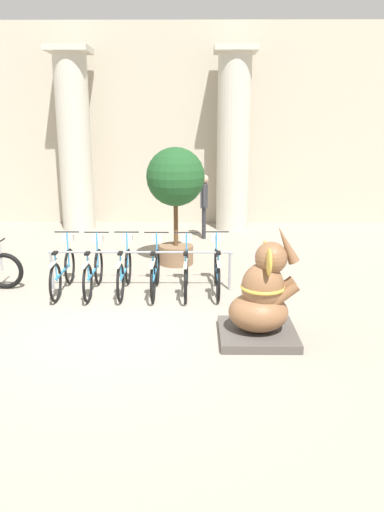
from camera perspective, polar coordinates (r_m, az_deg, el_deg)
name	(u,v)px	position (r m, az deg, el deg)	size (l,w,h in m)	color
ground_plane	(118,330)	(7.99, -8.51, -8.37)	(60.00, 60.00, 0.00)	gray
building_facade	(156,126)	(15.88, -4.11, 14.56)	(20.00, 0.20, 6.00)	#B2A893
column_left	(74,140)	(15.26, -13.30, 12.76)	(1.19, 1.19, 5.16)	#BCB7A8
column_right	(234,140)	(14.88, 4.77, 13.05)	(1.19, 1.19, 5.16)	#BCB7A8
bike_rack	(140,260)	(9.59, -5.91, -0.43)	(3.53, 0.05, 0.77)	gray
bicycle_0	(63,270)	(9.81, -14.51, -1.58)	(0.48, 1.76, 1.08)	black
bicycle_1	(94,271)	(9.65, -11.18, -1.66)	(0.48, 1.76, 1.08)	black
bicycle_2	(125,270)	(9.57, -7.71, -1.64)	(0.48, 1.76, 1.08)	black
bicycle_3	(155,271)	(9.48, -4.22, -1.71)	(0.48, 1.76, 1.08)	black
bicycle_4	(186,271)	(9.44, -0.67, -1.73)	(0.48, 1.76, 1.08)	black
bicycle_5	(217,270)	(9.52, 2.88, -1.61)	(0.48, 1.76, 1.08)	black
elephant_statue	(262,301)	(7.49, 7.98, -5.09)	(1.15, 1.15, 1.75)	#4C4742
person_pedestrian	(204,200)	(13.76, 1.38, 6.41)	(0.23, 0.47, 1.76)	#28282D
potted_tree	(176,186)	(11.10, -1.89, 8.04)	(1.29, 1.29, 2.63)	brown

